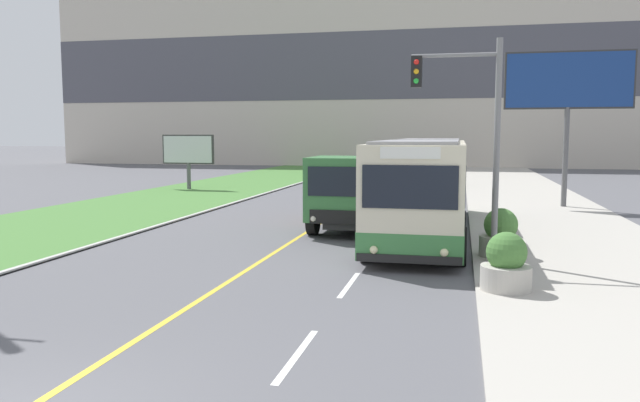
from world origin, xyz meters
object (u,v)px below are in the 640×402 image
(planter_round_near, at_px, (506,265))
(planter_round_second, at_px, (501,235))
(traffic_light_mast, at_px, (471,122))
(billboard_small, at_px, (188,151))
(city_bus, at_px, (425,186))
(car_distant, at_px, (439,176))
(billboard_large, at_px, (568,86))
(dump_truck, at_px, (350,193))

(planter_round_near, bearing_deg, planter_round_second, 88.35)
(traffic_light_mast, distance_m, billboard_small, 25.01)
(planter_round_near, bearing_deg, city_bus, 105.58)
(city_bus, bearing_deg, car_distant, 90.55)
(car_distant, distance_m, billboard_large, 13.40)
(city_bus, bearing_deg, dump_truck, -177.91)
(planter_round_near, height_order, planter_round_second, planter_round_second)
(city_bus, relative_size, billboard_large, 1.83)
(city_bus, relative_size, car_distant, 3.01)
(billboard_large, relative_size, billboard_small, 2.12)
(city_bus, distance_m, billboard_large, 11.28)
(dump_truck, xyz_separation_m, planter_round_second, (4.80, -3.86, -0.67))
(planter_round_near, bearing_deg, billboard_large, 77.57)
(car_distant, xyz_separation_m, planter_round_near, (2.35, -27.56, -0.07))
(traffic_light_mast, relative_size, planter_round_second, 4.41)
(traffic_light_mast, relative_size, billboard_large, 0.82)
(car_distant, distance_m, traffic_light_mast, 24.72)
(city_bus, bearing_deg, traffic_light_mast, -73.26)
(dump_truck, relative_size, car_distant, 1.52)
(dump_truck, xyz_separation_m, billboard_small, (-12.51, 14.22, 1.01))
(city_bus, relative_size, traffic_light_mast, 2.24)
(dump_truck, xyz_separation_m, car_distant, (2.34, 19.91, -0.64))
(planter_round_second, bearing_deg, traffic_light_mast, -140.31)
(traffic_light_mast, height_order, billboard_small, traffic_light_mast)
(city_bus, xyz_separation_m, planter_round_second, (2.27, -3.95, -0.97))
(dump_truck, bearing_deg, planter_round_second, -38.83)
(billboard_small, height_order, planter_round_near, billboard_small)
(billboard_large, xyz_separation_m, planter_round_near, (-3.66, -16.59, -4.89))
(car_distant, distance_m, planter_round_second, 23.90)
(city_bus, distance_m, billboard_small, 20.65)
(planter_round_second, bearing_deg, planter_round_near, -91.65)
(city_bus, xyz_separation_m, car_distant, (-0.19, 19.82, -0.93))
(dump_truck, height_order, billboard_large, billboard_large)
(traffic_light_mast, bearing_deg, city_bus, 106.74)
(traffic_light_mast, bearing_deg, car_distant, 93.72)
(planter_round_near, bearing_deg, billboard_small, 128.18)
(traffic_light_mast, relative_size, billboard_small, 1.73)
(dump_truck, distance_m, billboard_small, 18.97)
(city_bus, xyz_separation_m, dump_truck, (-2.53, -0.09, -0.29))
(traffic_light_mast, bearing_deg, dump_truck, 130.68)
(planter_round_near, bearing_deg, dump_truck, 121.51)
(car_distant, height_order, traffic_light_mast, traffic_light_mast)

